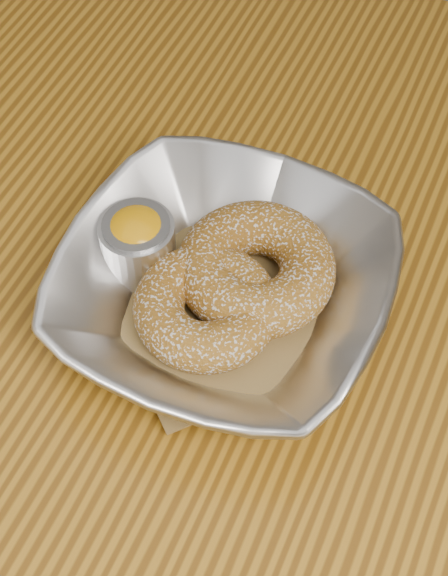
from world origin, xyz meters
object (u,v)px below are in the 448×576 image
at_px(donut_front, 206,307).
at_px(ramekin, 138,242).
at_px(serving_bowl, 224,291).
at_px(donut_back, 256,268).
at_px(table, 89,338).

bearing_deg(donut_front, ramekin, 157.59).
height_order(serving_bowl, ramekin, ramekin).
height_order(serving_bowl, donut_front, serving_bowl).
xyz_separation_m(donut_back, ramekin, (-0.08, -0.02, 0.00)).
bearing_deg(ramekin, table, -161.35).
xyz_separation_m(table, ramekin, (0.05, 0.02, 0.13)).
relative_size(table, serving_bowl, 5.50).
relative_size(donut_back, ramekin, 2.08).
xyz_separation_m(serving_bowl, donut_front, (-0.01, -0.02, 0.00)).
distance_m(table, serving_bowl, 0.17).
bearing_deg(table, ramekin, 18.65).
bearing_deg(table, donut_front, -5.03).
distance_m(donut_back, donut_front, 0.04).
relative_size(serving_bowl, donut_front, 2.26).
height_order(donut_back, donut_front, donut_back).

